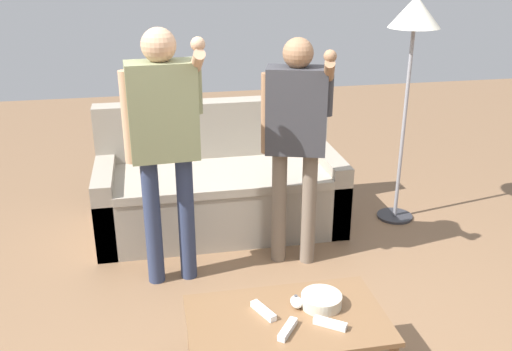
{
  "coord_description": "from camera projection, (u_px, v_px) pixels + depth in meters",
  "views": [
    {
      "loc": [
        -0.66,
        -2.34,
        2.0
      ],
      "look_at": [
        -0.13,
        0.34,
        0.91
      ],
      "focal_mm": 39.52,
      "sensor_mm": 36.0,
      "label": 1
    }
  ],
  "objects": [
    {
      "name": "couch",
      "position": [
        219.0,
        187.0,
        4.32
      ],
      "size": [
        1.81,
        0.84,
        0.92
      ],
      "color": "#9E9384",
      "rests_on": "ground"
    },
    {
      "name": "coffee_table",
      "position": [
        287.0,
        327.0,
        2.64
      ],
      "size": [
        0.93,
        0.55,
        0.41
      ],
      "color": "brown",
      "rests_on": "ground"
    },
    {
      "name": "snack_bowl",
      "position": [
        321.0,
        300.0,
        2.7
      ],
      "size": [
        0.2,
        0.2,
        0.06
      ],
      "primitive_type": "cylinder",
      "color": "beige",
      "rests_on": "coffee_table"
    },
    {
      "name": "game_remote_nunchuk",
      "position": [
        296.0,
        302.0,
        2.7
      ],
      "size": [
        0.06,
        0.09,
        0.05
      ],
      "color": "white",
      "rests_on": "coffee_table"
    },
    {
      "name": "floor_lamp",
      "position": [
        414.0,
        27.0,
        3.98
      ],
      "size": [
        0.37,
        0.37,
        1.71
      ],
      "color": "#2D2D33",
      "rests_on": "ground"
    },
    {
      "name": "player_right",
      "position": [
        296.0,
        128.0,
        3.55
      ],
      "size": [
        0.44,
        0.4,
        1.52
      ],
      "color": "#756656",
      "rests_on": "ground"
    },
    {
      "name": "player_left",
      "position": [
        164.0,
        130.0,
        3.32
      ],
      "size": [
        0.48,
        0.31,
        1.61
      ],
      "color": "#2D3856",
      "rests_on": "ground"
    },
    {
      "name": "game_remote_wand_near",
      "position": [
        263.0,
        311.0,
        2.64
      ],
      "size": [
        0.1,
        0.16,
        0.03
      ],
      "color": "white",
      "rests_on": "coffee_table"
    },
    {
      "name": "game_remote_wand_far",
      "position": [
        330.0,
        323.0,
        2.55
      ],
      "size": [
        0.15,
        0.12,
        0.03
      ],
      "color": "white",
      "rests_on": "coffee_table"
    },
    {
      "name": "game_remote_wand_spare",
      "position": [
        288.0,
        329.0,
        2.52
      ],
      "size": [
        0.12,
        0.15,
        0.03
      ],
      "color": "white",
      "rests_on": "coffee_table"
    }
  ]
}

